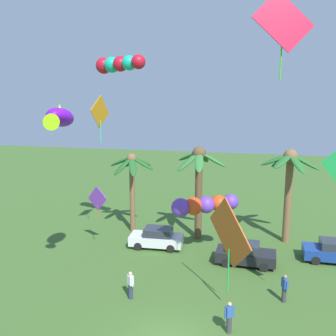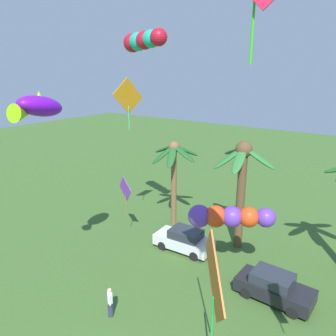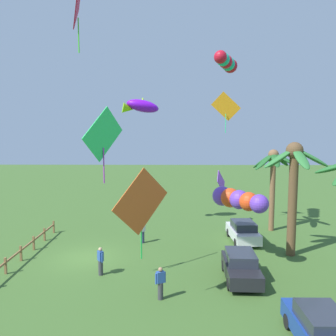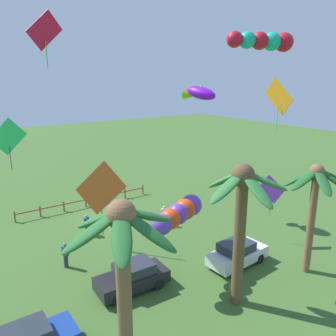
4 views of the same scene
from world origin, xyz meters
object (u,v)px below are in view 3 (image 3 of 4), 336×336
Objects in this scene: palm_tree_2 at (273,170)px; parked_car_2 at (321,329)px; kite_tube_2 at (226,62)px; kite_diamond_6 at (221,182)px; parked_car_0 at (241,266)px; kite_diamond_0 at (226,107)px; kite_diamond_7 at (78,5)px; spectator_0 at (101,261)px; parked_car_1 at (243,231)px; kite_tube_4 at (237,199)px; spectator_1 at (143,232)px; palm_tree_1 at (294,174)px; kite_diamond_5 at (103,135)px; kite_diamond_1 at (141,202)px; kite_fish_3 at (141,106)px; spectator_2 at (160,283)px.

parked_car_2 is at bearing -9.43° from palm_tree_2.
kite_diamond_6 is (-1.87, 0.02, -9.45)m from kite_tube_2.
kite_diamond_0 is at bearing 176.57° from parked_car_0.
kite_diamond_7 reaches higher than kite_tube_2.
kite_diamond_0 reaches higher than spectator_0.
kite_diamond_7 reaches higher than parked_car_1.
kite_tube_4 is at bearing 174.77° from parked_car_0.
parked_car_2 is 14.16m from spectator_1.
kite_diamond_0 reaches higher than kite_diamond_6.
kite_tube_2 is (-4.99, -3.64, 7.90)m from palm_tree_1.
kite_diamond_5 is (-1.62, -8.26, 7.12)m from parked_car_2.
spectator_0 is 8.60m from kite_diamond_5.
kite_diamond_6 is (-9.91, 5.83, -0.34)m from kite_diamond_1.
kite_diamond_6 is at bearing 141.45° from spectator_0.
spectator_0 is at bearing -74.25° from palm_tree_1.
kite_fish_3 is at bearing -97.30° from kite_tube_2.
kite_diamond_1 is at bearing -97.95° from parked_car_0.
parked_car_2 is at bearing 27.40° from kite_fish_3.
kite_tube_2 is 11.03m from kite_tube_4.
kite_fish_3 is at bearing 179.10° from kite_diamond_5.
kite_diamond_1 is at bearing 125.60° from kite_diamond_7.
parked_car_2 is 9.45m from kite_tube_4.
palm_tree_2 is 6.29m from kite_diamond_0.
kite_fish_3 is (0.69, -6.86, 0.02)m from kite_diamond_0.
kite_diamond_7 is (1.18, -8.15, 13.14)m from parked_car_0.
parked_car_0 is 1.02× the size of kite_tube_2.
palm_tree_2 is at bearing 176.67° from palm_tree_1.
kite_diamond_0 is at bearing 139.67° from spectator_0.
palm_tree_1 is 1.86× the size of parked_car_0.
kite_fish_3 is (-9.65, -6.24, 9.24)m from parked_car_0.
parked_car_0 is 14.74m from kite_fish_3.
kite_diamond_0 is (-9.82, 8.34, 9.15)m from spectator_0.
kite_diamond_0 is (-0.99, -3.70, 4.99)m from palm_tree_2.
parked_car_0 is 2.49× the size of spectator_0.
parked_car_0 is at bearing -2.03° from kite_diamond_6.
kite_diamond_1 reaches higher than parked_car_1.
kite_diamond_5 is at bearing -52.41° from palm_tree_1.
palm_tree_2 is 17.58m from kite_diamond_5.
parked_car_0 is 1.40× the size of kite_diamond_6.
palm_tree_2 is 1.50× the size of kite_tube_4.
kite_fish_3 reaches higher than parked_car_1.
parked_car_2 is 1.23× the size of kite_fish_3.
kite_diamond_1 is (-6.62, -7.24, 3.34)m from parked_car_2.
kite_diamond_6 is (-4.18, -1.06, 3.00)m from parked_car_1.
parked_car_1 is at bearing 167.50° from parked_car_0.
kite_fish_3 reaches higher than spectator_0.
kite_diamond_0 is at bearing 147.62° from kite_diamond_1.
spectator_2 is 0.52× the size of kite_diamond_5.
spectator_2 is at bearing 132.54° from kite_diamond_5.
kite_diamond_7 is (7.24, -2.30, 13.07)m from spectator_1.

